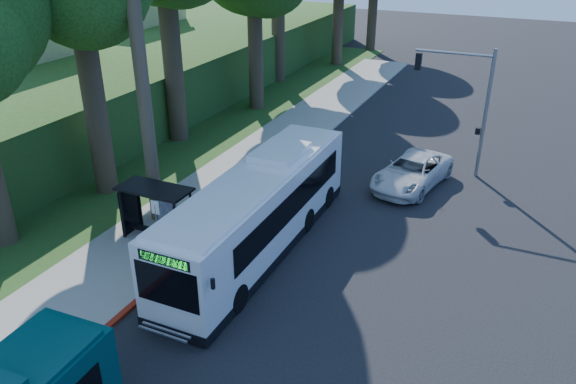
% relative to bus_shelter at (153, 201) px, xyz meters
% --- Properties ---
extents(ground, '(140.00, 140.00, 0.00)m').
position_rel_bus_shelter_xyz_m(ground, '(7.26, 2.86, -1.81)').
color(ground, black).
rests_on(ground, ground).
extents(sidewalk, '(4.50, 70.00, 0.12)m').
position_rel_bus_shelter_xyz_m(sidewalk, '(-0.04, 2.86, -1.75)').
color(sidewalk, gray).
rests_on(sidewalk, ground).
extents(red_curb, '(0.25, 30.00, 0.13)m').
position_rel_bus_shelter_xyz_m(red_curb, '(2.26, -1.14, -1.74)').
color(red_curb, maroon).
rests_on(red_curb, ground).
extents(grass_verge, '(8.00, 70.00, 0.06)m').
position_rel_bus_shelter_xyz_m(grass_verge, '(-5.74, 7.86, -1.78)').
color(grass_verge, '#234719').
rests_on(grass_verge, ground).
extents(bus_shelter, '(3.20, 1.51, 2.55)m').
position_rel_bus_shelter_xyz_m(bus_shelter, '(0.00, 0.00, 0.00)').
color(bus_shelter, black).
rests_on(bus_shelter, ground).
extents(stop_sign_pole, '(0.35, 0.06, 3.17)m').
position_rel_bus_shelter_xyz_m(stop_sign_pole, '(1.86, -2.14, 0.28)').
color(stop_sign_pole, gray).
rests_on(stop_sign_pole, ground).
extents(traffic_signal_pole, '(4.10, 0.30, 7.00)m').
position_rel_bus_shelter_xyz_m(traffic_signal_pole, '(11.04, 12.86, 2.62)').
color(traffic_signal_pole, gray).
rests_on(traffic_signal_pole, ground).
extents(hillside_backdrop, '(24.00, 60.00, 8.80)m').
position_rel_bus_shelter_xyz_m(hillside_backdrop, '(-19.04, 17.96, 0.63)').
color(hillside_backdrop, '#234719').
rests_on(hillside_backdrop, ground).
extents(white_bus, '(2.82, 12.95, 3.86)m').
position_rel_bus_shelter_xyz_m(white_bus, '(4.62, 1.18, 0.08)').
color(white_bus, white).
rests_on(white_bus, ground).
extents(pickup, '(3.76, 6.21, 1.61)m').
position_rel_bus_shelter_xyz_m(pickup, '(9.07, 10.08, -1.00)').
color(pickup, silver).
rests_on(pickup, ground).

